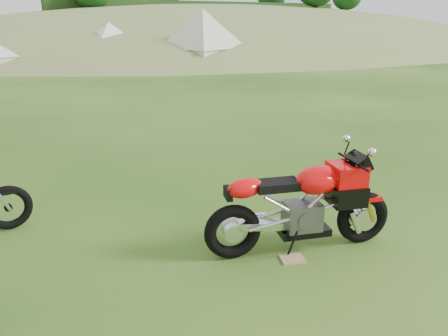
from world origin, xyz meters
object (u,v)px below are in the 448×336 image
plywood_board (292,259)px  sport_motorcycle (301,199)px  caravan (215,45)px  tent_right (203,40)px  tent_mid (110,42)px

plywood_board → sport_motorcycle: bearing=33.5°
plywood_board → caravan: (12.32, 21.46, 0.97)m
sport_motorcycle → caravan: caravan is taller
sport_motorcycle → tent_right: (9.69, 18.78, 0.79)m
tent_mid → caravan: 6.60m
sport_motorcycle → tent_right: 21.15m
plywood_board → tent_right: 21.42m
caravan → tent_mid: bearing=173.8°
tent_mid → tent_right: bearing=-51.8°
plywood_board → tent_mid: tent_mid is taller
tent_mid → tent_right: (3.99, -4.19, 0.21)m
plywood_board → tent_mid: size_ratio=0.09×
tent_right → caravan: size_ratio=0.81×
sport_motorcycle → tent_right: tent_right is taller
sport_motorcycle → caravan: (12.09, 21.30, 0.31)m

